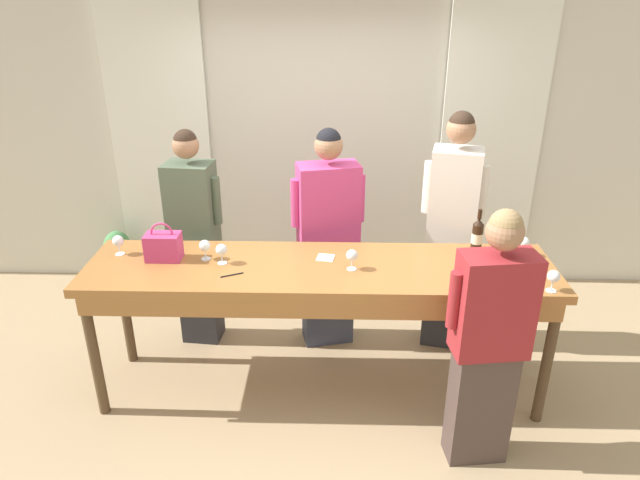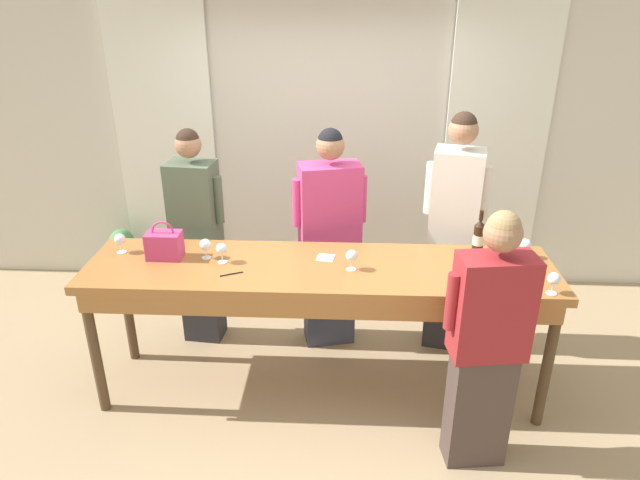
% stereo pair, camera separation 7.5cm
% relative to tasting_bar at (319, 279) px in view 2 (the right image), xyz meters
% --- Properties ---
extents(ground_plane, '(18.00, 18.00, 0.00)m').
position_rel_tasting_bar_xyz_m(ground_plane, '(0.00, 0.02, -0.90)').
color(ground_plane, tan).
extents(wall_back, '(12.00, 0.06, 2.80)m').
position_rel_tasting_bar_xyz_m(wall_back, '(0.00, 1.77, 0.50)').
color(wall_back, beige).
rests_on(wall_back, ground_plane).
extents(curtain_panel_left, '(0.89, 0.03, 2.69)m').
position_rel_tasting_bar_xyz_m(curtain_panel_left, '(-1.48, 1.70, 0.44)').
color(curtain_panel_left, white).
rests_on(curtain_panel_left, ground_plane).
extents(curtain_panel_right, '(0.89, 0.03, 2.69)m').
position_rel_tasting_bar_xyz_m(curtain_panel_right, '(1.48, 1.70, 0.44)').
color(curtain_panel_right, white).
rests_on(curtain_panel_right, ground_plane).
extents(tasting_bar, '(3.09, 0.74, 0.99)m').
position_rel_tasting_bar_xyz_m(tasting_bar, '(0.00, 0.00, 0.00)').
color(tasting_bar, '#9E6633').
rests_on(tasting_bar, ground_plane).
extents(wine_bottle, '(0.08, 0.08, 0.30)m').
position_rel_tasting_bar_xyz_m(wine_bottle, '(1.08, 0.31, 0.20)').
color(wine_bottle, black).
rests_on(wine_bottle, tasting_bar).
extents(handbag, '(0.23, 0.15, 0.26)m').
position_rel_tasting_bar_xyz_m(handbag, '(-1.04, 0.09, 0.19)').
color(handbag, '#C63870').
rests_on(handbag, tasting_bar).
extents(wine_glass_front_left, '(0.08, 0.08, 0.14)m').
position_rel_tasting_bar_xyz_m(wine_glass_front_left, '(0.21, -0.02, 0.19)').
color(wine_glass_front_left, white).
rests_on(wine_glass_front_left, tasting_bar).
extents(wine_glass_front_mid, '(0.08, 0.08, 0.14)m').
position_rel_tasting_bar_xyz_m(wine_glass_front_mid, '(1.24, 0.13, 0.19)').
color(wine_glass_front_mid, white).
rests_on(wine_glass_front_mid, tasting_bar).
extents(wine_glass_front_right, '(0.08, 0.08, 0.14)m').
position_rel_tasting_bar_xyz_m(wine_glass_front_right, '(-1.37, 0.16, 0.19)').
color(wine_glass_front_right, white).
rests_on(wine_glass_front_right, tasting_bar).
extents(wine_glass_center_left, '(0.08, 0.08, 0.14)m').
position_rel_tasting_bar_xyz_m(wine_glass_center_left, '(1.37, 0.20, 0.19)').
color(wine_glass_center_left, white).
rests_on(wine_glass_center_left, tasting_bar).
extents(wine_glass_center_mid, '(0.08, 0.08, 0.14)m').
position_rel_tasting_bar_xyz_m(wine_glass_center_mid, '(-0.65, 0.04, 0.19)').
color(wine_glass_center_mid, white).
rests_on(wine_glass_center_mid, tasting_bar).
extents(wine_glass_center_right, '(0.08, 0.08, 0.14)m').
position_rel_tasting_bar_xyz_m(wine_glass_center_right, '(-0.77, 0.10, 0.19)').
color(wine_glass_center_right, white).
rests_on(wine_glass_center_right, tasting_bar).
extents(wine_glass_back_left, '(0.08, 0.08, 0.14)m').
position_rel_tasting_bar_xyz_m(wine_glass_back_left, '(1.40, -0.28, 0.19)').
color(wine_glass_back_left, white).
rests_on(wine_glass_back_left, tasting_bar).
extents(napkin, '(0.13, 0.13, 0.00)m').
position_rel_tasting_bar_xyz_m(napkin, '(0.04, 0.14, 0.09)').
color(napkin, white).
rests_on(napkin, tasting_bar).
extents(pen, '(0.14, 0.07, 0.01)m').
position_rel_tasting_bar_xyz_m(pen, '(-0.55, -0.13, 0.09)').
color(pen, black).
rests_on(pen, tasting_bar).
extents(guest_olive_jacket, '(0.46, 0.30, 1.74)m').
position_rel_tasting_bar_xyz_m(guest_olive_jacket, '(-0.98, 0.65, -0.01)').
color(guest_olive_jacket, '#28282D').
rests_on(guest_olive_jacket, ground_plane).
extents(guest_pink_top, '(0.56, 0.35, 1.76)m').
position_rel_tasting_bar_xyz_m(guest_pink_top, '(0.05, 0.65, -0.01)').
color(guest_pink_top, '#383D51').
rests_on(guest_pink_top, ground_plane).
extents(guest_cream_sweater, '(0.47, 0.35, 1.88)m').
position_rel_tasting_bar_xyz_m(guest_cream_sweater, '(0.97, 0.65, 0.07)').
color(guest_cream_sweater, '#28282D').
rests_on(guest_cream_sweater, ground_plane).
extents(host_pouring, '(0.53, 0.27, 1.64)m').
position_rel_tasting_bar_xyz_m(host_pouring, '(0.97, -0.60, -0.06)').
color(host_pouring, '#473833').
rests_on(host_pouring, ground_plane).
extents(potted_plant, '(0.26, 0.26, 0.59)m').
position_rel_tasting_bar_xyz_m(potted_plant, '(-1.93, 1.45, -0.60)').
color(potted_plant, '#4C4C51').
rests_on(potted_plant, ground_plane).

